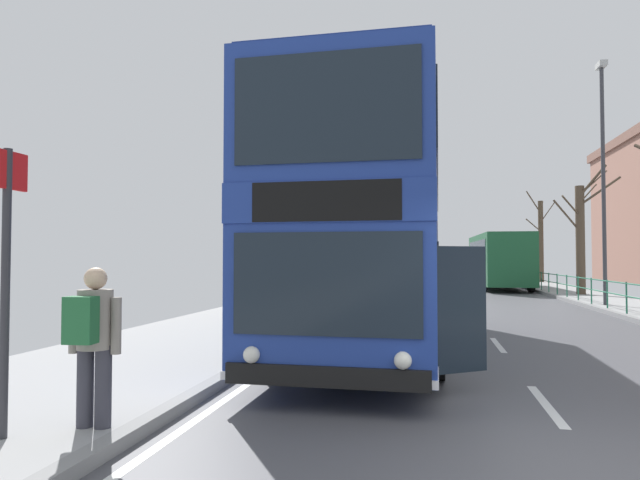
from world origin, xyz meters
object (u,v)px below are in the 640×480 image
background_bus_far_lane (499,260)px  bare_tree_far_00 (581,235)px  double_decker_bus_main (375,232)px  pedestrian_with_backpack (93,335)px  bus_stop_sign_near (6,259)px  street_lamp_far_side (603,165)px  bare_tree_far_02 (541,239)px

background_bus_far_lane → bare_tree_far_00: bare_tree_far_00 is taller
double_decker_bus_main → pedestrian_with_backpack: bearing=-108.5°
bus_stop_sign_near → pedestrian_with_backpack: bearing=33.7°
bus_stop_sign_near → street_lamp_far_side: size_ratio=0.31×
double_decker_bus_main → bus_stop_sign_near: bearing=-112.1°
double_decker_bus_main → background_bus_far_lane: size_ratio=1.12×
bare_tree_far_02 → bus_stop_sign_near: bearing=-107.5°
pedestrian_with_backpack → bare_tree_far_00: (10.23, 22.69, 1.83)m
background_bus_far_lane → bus_stop_sign_near: bearing=-105.1°
background_bus_far_lane → bus_stop_sign_near: (-7.95, -29.53, 0.05)m
street_lamp_far_side → bus_stop_sign_near: bearing=-120.7°
double_decker_bus_main → bare_tree_far_00: bearing=63.6°
bare_tree_far_00 → bare_tree_far_02: 14.14m
background_bus_far_lane → bare_tree_far_02: bare_tree_far_02 is taller
street_lamp_far_side → bare_tree_far_00: size_ratio=1.49×
background_bus_far_lane → bare_tree_far_00: size_ratio=1.58×
double_decker_bus_main → bare_tree_far_00: 18.13m
bare_tree_far_00 → bus_stop_sign_near: bearing=-115.2°
pedestrian_with_backpack → street_lamp_far_side: bearing=60.3°
bus_stop_sign_near → bare_tree_far_00: size_ratio=0.45×
double_decker_bus_main → bus_stop_sign_near: size_ratio=3.90×
double_decker_bus_main → street_lamp_far_side: 12.78m
pedestrian_with_backpack → background_bus_far_lane: bearing=75.9°
background_bus_far_lane → bare_tree_far_00: 7.14m
double_decker_bus_main → bus_stop_sign_near: (-2.79, -6.88, -0.55)m
bus_stop_sign_near → bare_tree_far_00: bare_tree_far_00 is taller
background_bus_far_lane → bare_tree_far_02: bearing=63.7°
double_decker_bus_main → bare_tree_far_02: bare_tree_far_02 is taller
double_decker_bus_main → bare_tree_far_02: size_ratio=1.60×
background_bus_far_lane → bare_tree_far_02: 8.69m
background_bus_far_lane → street_lamp_far_side: bearing=-80.3°
bare_tree_far_00 → pedestrian_with_backpack: bearing=-114.3°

